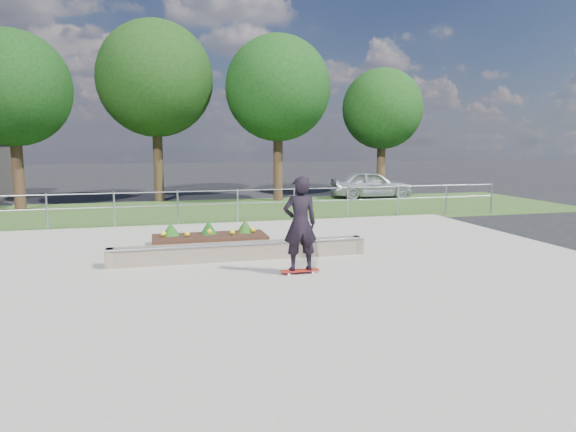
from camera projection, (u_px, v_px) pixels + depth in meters
The scene contains 12 objects.
ground at pixel (297, 280), 10.40m from camera, with size 120.00×120.00×0.00m, color black.
grass_verge at pixel (224, 210), 20.92m from camera, with size 30.00×8.00×0.02m, color #2C4A1D.
concrete_slab at pixel (297, 279), 10.39m from camera, with size 15.00×15.00×0.06m, color gray.
fence at pixel (238, 201), 17.47m from camera, with size 20.06×0.06×1.20m.
tree_far_left at pixel (12, 89), 20.13m from camera, with size 4.55×4.55×7.15m.
tree_mid_left at pixel (155, 79), 23.32m from camera, with size 5.25×5.25×8.25m.
tree_mid_right at pixel (278, 89), 23.80m from camera, with size 4.90×4.90×7.70m.
tree_far_right at pixel (382, 109), 26.86m from camera, with size 4.20×4.20×6.60m.
grind_ledge at pixel (241, 251), 11.94m from camera, with size 6.00×0.44×0.43m.
planter_bed at pixel (210, 237), 13.73m from camera, with size 3.00×1.20×0.61m.
skateboarder at pixel (300, 224), 10.52m from camera, with size 0.80×0.47×2.03m.
parked_car at pixel (371, 184), 25.57m from camera, with size 1.62×4.04×1.37m, color #A7ACB1.
Camera 1 is at (-2.75, -9.72, 2.78)m, focal length 32.00 mm.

